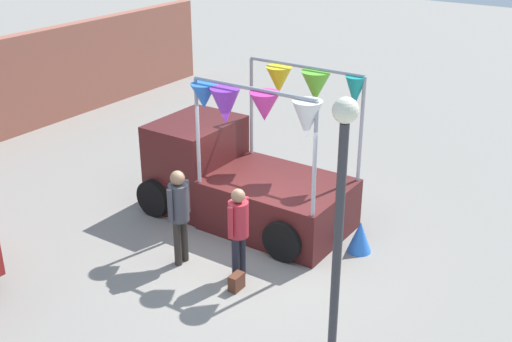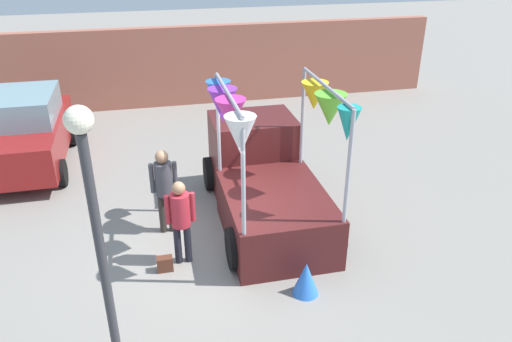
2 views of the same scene
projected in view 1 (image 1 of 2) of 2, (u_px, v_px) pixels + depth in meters
ground_plane at (245, 255)px, 11.58m from camera, size 60.00×60.00×0.00m
vendor_truck at (236, 173)px, 12.65m from camera, size 2.42×4.12×3.05m
person_customer at (238, 225)px, 10.56m from camera, size 0.53×0.34×1.64m
person_vendor at (179, 208)px, 10.92m from camera, size 0.53×0.34×1.76m
handbag at (237, 282)px, 10.53m from camera, size 0.28×0.16×0.28m
street_lamp at (340, 201)px, 7.90m from camera, size 0.32×0.32×3.86m
folded_kite_bundle_azure at (360, 237)px, 11.58m from camera, size 0.59×0.59×0.60m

